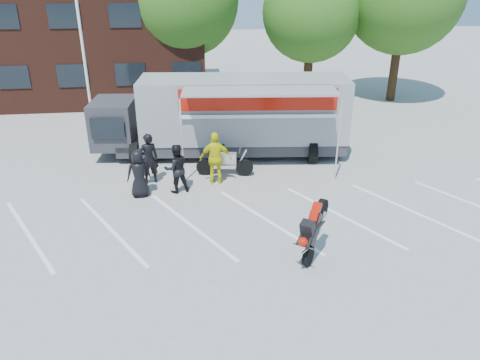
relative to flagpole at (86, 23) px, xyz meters
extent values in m
plane|color=#969691|center=(6.24, -10.00, -5.05)|extent=(100.00, 100.00, 0.00)
cube|color=white|center=(6.24, -9.00, -5.05)|extent=(18.09, 13.33, 0.01)
cube|color=#421E15|center=(-3.76, 8.00, -1.55)|extent=(18.00, 8.00, 7.00)
cylinder|color=white|center=(-0.26, 0.00, -1.05)|extent=(0.12, 0.12, 8.00)
cylinder|color=#382314|center=(4.24, 6.00, -3.43)|extent=(0.50, 0.50, 3.24)
sphere|color=#1B4B12|center=(4.24, 6.00, 0.53)|extent=(6.12, 6.12, 6.12)
cylinder|color=#382314|center=(11.24, 5.00, -3.61)|extent=(0.50, 0.50, 2.88)
sphere|color=#1B4B12|center=(11.24, 5.00, -0.09)|extent=(5.44, 5.44, 5.44)
cylinder|color=#382314|center=(16.24, 4.50, -3.34)|extent=(0.50, 0.50, 3.42)
imported|color=black|center=(2.39, -6.79, -4.21)|extent=(0.91, 0.68, 1.69)
imported|color=black|center=(2.67, -5.72, -4.10)|extent=(0.80, 0.64, 1.90)
imported|color=black|center=(3.65, -6.58, -4.17)|extent=(1.00, 0.87, 1.76)
imported|color=#D7DB0B|center=(5.07, -6.05, -4.08)|extent=(1.17, 0.54, 1.96)
camera|label=1|loc=(4.08, -21.64, 2.18)|focal=35.00mm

